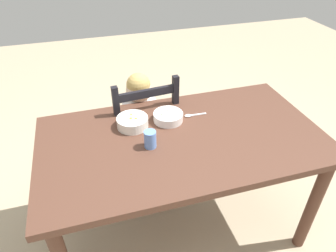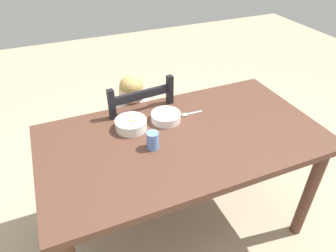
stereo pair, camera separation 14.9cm
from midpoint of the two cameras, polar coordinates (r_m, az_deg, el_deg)
ground_plane at (r=2.22m, az=4.19°, el=-18.02°), size 8.00×8.00×0.00m
dining_table at (r=1.73m, az=5.13°, el=-4.77°), size 1.55×0.85×0.77m
dining_chair at (r=2.19m, az=-2.76°, el=-2.17°), size 0.46×0.46×0.96m
child_figure at (r=2.09m, az=-3.00°, el=1.40°), size 0.32×0.31×0.94m
bowl_of_peas at (r=1.78m, az=2.43°, el=1.70°), size 0.17×0.17×0.05m
bowl_of_carrots at (r=1.73m, az=-4.22°, el=0.72°), size 0.18×0.18×0.06m
spoon at (r=1.84m, az=6.69°, el=1.95°), size 0.14×0.03×0.01m
drinking_cup at (r=1.57m, az=-0.65°, el=-2.58°), size 0.06×0.06×0.10m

